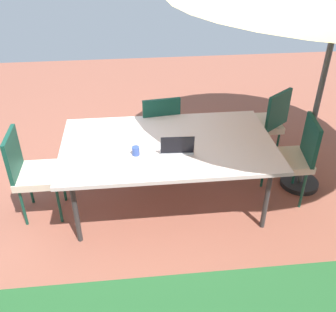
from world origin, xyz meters
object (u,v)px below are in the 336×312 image
at_px(laptop, 177,147).
at_px(cup, 136,151).
at_px(chair_east, 32,170).
at_px(chair_west, 293,156).
at_px(chair_southwest, 266,121).
at_px(dining_table, 168,147).
at_px(chair_south, 159,127).

distance_m(laptop, cup, 0.40).
relative_size(chair_east, laptop, 2.95).
xyz_separation_m(chair_west, chair_southwest, (0.04, -0.81, 0.00)).
height_order(dining_table, cup, cup).
xyz_separation_m(chair_east, cup, (-1.06, 0.17, 0.27)).
relative_size(chair_south, laptop, 2.95).
relative_size(chair_west, laptop, 2.95).
relative_size(dining_table, cup, 24.27).
xyz_separation_m(dining_table, cup, (0.33, 0.19, 0.09)).
bearing_deg(laptop, cup, 5.65).
distance_m(chair_south, chair_east, 1.58).
xyz_separation_m(chair_west, chair_east, (2.74, -0.02, 0.00)).
xyz_separation_m(chair_southwest, chair_south, (1.34, 0.01, 0.00)).
relative_size(chair_southwest, cup, 11.00).
bearing_deg(cup, dining_table, -150.70).
bearing_deg(chair_south, chair_west, 142.60).
height_order(dining_table, chair_west, chair_west).
bearing_deg(chair_southwest, chair_south, -36.89).
height_order(chair_south, chair_east, same).
xyz_separation_m(chair_west, cup, (1.68, 0.15, 0.27)).
bearing_deg(chair_east, cup, -99.62).
bearing_deg(laptop, chair_east, -3.12).
relative_size(chair_west, chair_south, 1.00).
bearing_deg(chair_east, dining_table, -89.79).
relative_size(chair_west, chair_east, 1.00).
relative_size(chair_south, chair_east, 1.00).
relative_size(dining_table, chair_south, 2.21).
bearing_deg(laptop, chair_south, -81.49).
bearing_deg(chair_south, cup, 65.32).
height_order(dining_table, chair_south, chair_south).
xyz_separation_m(chair_south, laptop, (-0.09, 0.94, 0.27)).
bearing_deg(chair_south, dining_table, 84.89).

